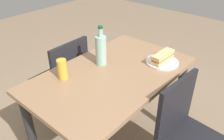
{
  "coord_description": "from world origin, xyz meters",
  "views": [
    {
      "loc": [
        -1.02,
        -0.88,
        1.62
      ],
      "look_at": [
        0.0,
        0.0,
        0.8
      ],
      "focal_mm": 36.79,
      "sensor_mm": 36.0,
      "label": 1
    }
  ],
  "objects_px": {
    "chair_far": "(65,78)",
    "plate_near": "(162,62)",
    "baguette_sandwich_near": "(163,57)",
    "dining_table": "(112,88)",
    "chair_near": "(186,134)",
    "water_bottle": "(101,50)",
    "beer_glass": "(62,69)",
    "knife_near": "(155,59)"
  },
  "relations": [
    {
      "from": "dining_table",
      "to": "beer_glass",
      "type": "xyz_separation_m",
      "value": [
        -0.26,
        0.2,
        0.2
      ]
    },
    {
      "from": "chair_near",
      "to": "baguette_sandwich_near",
      "type": "xyz_separation_m",
      "value": [
        0.26,
        0.36,
        0.33
      ]
    },
    {
      "from": "knife_near",
      "to": "chair_near",
      "type": "bearing_deg",
      "value": -120.91
    },
    {
      "from": "dining_table",
      "to": "plate_near",
      "type": "height_order",
      "value": "plate_near"
    },
    {
      "from": "baguette_sandwich_near",
      "to": "beer_glass",
      "type": "height_order",
      "value": "beer_glass"
    },
    {
      "from": "dining_table",
      "to": "knife_near",
      "type": "xyz_separation_m",
      "value": [
        0.33,
        -0.14,
        0.15
      ]
    },
    {
      "from": "dining_table",
      "to": "beer_glass",
      "type": "height_order",
      "value": "beer_glass"
    },
    {
      "from": "plate_near",
      "to": "water_bottle",
      "type": "bearing_deg",
      "value": 132.31
    },
    {
      "from": "chair_far",
      "to": "baguette_sandwich_near",
      "type": "height_order",
      "value": "chair_far"
    },
    {
      "from": "chair_near",
      "to": "chair_far",
      "type": "bearing_deg",
      "value": 94.45
    },
    {
      "from": "baguette_sandwich_near",
      "to": "water_bottle",
      "type": "bearing_deg",
      "value": 132.31
    },
    {
      "from": "chair_near",
      "to": "baguette_sandwich_near",
      "type": "distance_m",
      "value": 0.55
    },
    {
      "from": "dining_table",
      "to": "chair_near",
      "type": "bearing_deg",
      "value": -81.0
    },
    {
      "from": "plate_near",
      "to": "knife_near",
      "type": "bearing_deg",
      "value": 100.17
    },
    {
      "from": "plate_near",
      "to": "water_bottle",
      "type": "height_order",
      "value": "water_bottle"
    },
    {
      "from": "baguette_sandwich_near",
      "to": "water_bottle",
      "type": "distance_m",
      "value": 0.45
    },
    {
      "from": "dining_table",
      "to": "chair_far",
      "type": "bearing_deg",
      "value": 89.83
    },
    {
      "from": "chair_far",
      "to": "water_bottle",
      "type": "height_order",
      "value": "water_bottle"
    },
    {
      "from": "dining_table",
      "to": "chair_far",
      "type": "height_order",
      "value": "chair_far"
    },
    {
      "from": "beer_glass",
      "to": "water_bottle",
      "type": "bearing_deg",
      "value": -11.15
    },
    {
      "from": "chair_far",
      "to": "plate_near",
      "type": "distance_m",
      "value": 0.87
    },
    {
      "from": "baguette_sandwich_near",
      "to": "water_bottle",
      "type": "relative_size",
      "value": 0.74
    },
    {
      "from": "plate_near",
      "to": "beer_glass",
      "type": "bearing_deg",
      "value": 147.16
    },
    {
      "from": "dining_table",
      "to": "beer_glass",
      "type": "bearing_deg",
      "value": 142.78
    },
    {
      "from": "chair_far",
      "to": "beer_glass",
      "type": "relative_size",
      "value": 6.35
    },
    {
      "from": "chair_far",
      "to": "baguette_sandwich_near",
      "type": "distance_m",
      "value": 0.88
    },
    {
      "from": "chair_far",
      "to": "chair_near",
      "type": "bearing_deg",
      "value": -85.55
    },
    {
      "from": "knife_near",
      "to": "water_bottle",
      "type": "relative_size",
      "value": 0.62
    },
    {
      "from": "dining_table",
      "to": "knife_near",
      "type": "height_order",
      "value": "knife_near"
    },
    {
      "from": "water_bottle",
      "to": "beer_glass",
      "type": "height_order",
      "value": "water_bottle"
    },
    {
      "from": "chair_near",
      "to": "knife_near",
      "type": "bearing_deg",
      "value": 59.09
    },
    {
      "from": "chair_near",
      "to": "beer_glass",
      "type": "distance_m",
      "value": 0.9
    },
    {
      "from": "dining_table",
      "to": "water_bottle",
      "type": "distance_m",
      "value": 0.29
    },
    {
      "from": "water_bottle",
      "to": "baguette_sandwich_near",
      "type": "bearing_deg",
      "value": -47.69
    },
    {
      "from": "chair_near",
      "to": "water_bottle",
      "type": "relative_size",
      "value": 2.99
    },
    {
      "from": "plate_near",
      "to": "baguette_sandwich_near",
      "type": "distance_m",
      "value": 0.04
    },
    {
      "from": "chair_near",
      "to": "water_bottle",
      "type": "bearing_deg",
      "value": 93.75
    },
    {
      "from": "baguette_sandwich_near",
      "to": "beer_glass",
      "type": "relative_size",
      "value": 1.57
    },
    {
      "from": "plate_near",
      "to": "baguette_sandwich_near",
      "type": "xyz_separation_m",
      "value": [
        0.0,
        0.0,
        0.04
      ]
    },
    {
      "from": "dining_table",
      "to": "chair_near",
      "type": "distance_m",
      "value": 0.58
    },
    {
      "from": "water_bottle",
      "to": "beer_glass",
      "type": "relative_size",
      "value": 2.12
    },
    {
      "from": "water_bottle",
      "to": "beer_glass",
      "type": "distance_m",
      "value": 0.31
    }
  ]
}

